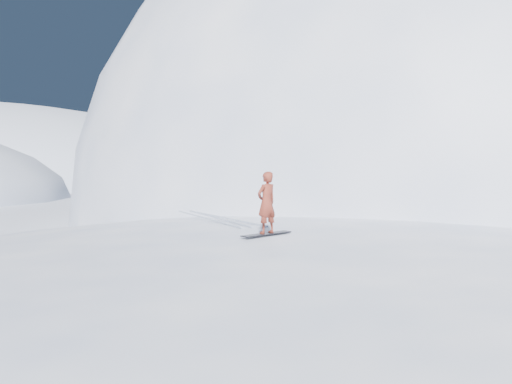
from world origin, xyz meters
TOP-DOWN VIEW (x-y plane):
  - ground at (0.00, 0.00)m, footprint 400.00×400.00m
  - near_ridge at (1.00, 3.00)m, footprint 36.00×28.00m
  - summit_peak at (22.00, 26.00)m, footprint 60.00×56.00m
  - peak_shoulder at (10.00, 20.00)m, footprint 28.00×24.00m
  - wind_bumps at (-0.56, 2.12)m, footprint 16.00×14.40m
  - snowboard at (-1.16, 1.28)m, footprint 1.59×0.96m
  - snowboarder at (-1.16, 1.28)m, footprint 0.72×0.62m
  - board_tracks at (-1.61, 5.85)m, footprint 1.93×5.93m

SIDE VIEW (x-z plane):
  - ground at x=0.00m, z-range 0.00..0.00m
  - near_ridge at x=1.00m, z-range -2.40..2.40m
  - summit_peak at x=22.00m, z-range -28.00..28.00m
  - peak_shoulder at x=10.00m, z-range -9.00..9.00m
  - wind_bumps at x=-0.56m, z-range -0.50..0.50m
  - snowboard at x=-1.16m, z-range 2.40..2.43m
  - board_tracks at x=-1.61m, z-range 2.40..2.44m
  - snowboarder at x=-1.16m, z-range 2.43..4.10m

